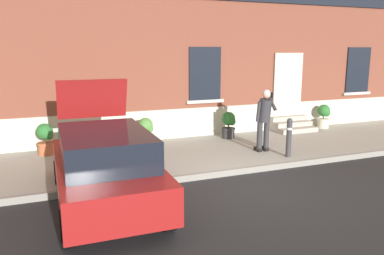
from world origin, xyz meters
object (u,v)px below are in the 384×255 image
person_on_phone (264,116)px  planter_charcoal (229,124)px  planter_terracotta (45,138)px  planter_cream (324,116)px  bollard_far_left (128,152)px  planter_olive (146,131)px  bollard_near_person (289,136)px  hatchback_car_red (105,166)px

person_on_phone → planter_charcoal: size_ratio=2.03×
person_on_phone → planter_terracotta: bearing=147.2°
planter_terracotta → planter_cream: same height
person_on_phone → planter_cream: 4.40m
planter_charcoal → planter_cream: size_ratio=1.00×
bollard_far_left → planter_cream: bollard_far_left is taller
planter_olive → bollard_far_left: bearing=-113.5°
planter_terracotta → planter_charcoal: (5.53, -0.05, 0.00)m
bollard_near_person → planter_charcoal: size_ratio=1.22×
hatchback_car_red → person_on_phone: hatchback_car_red is taller
hatchback_car_red → planter_cream: bearing=25.0°
person_on_phone → planter_terracotta: person_on_phone is taller
planter_olive → planter_terracotta: bearing=177.2°
bollard_far_left → person_on_phone: bearing=10.2°
person_on_phone → planter_terracotta: (-5.67, 1.90, -0.55)m
bollard_far_left → planter_olive: size_ratio=1.22×
planter_olive → planter_charcoal: 2.77m
hatchback_car_red → planter_olive: hatchback_car_red is taller
bollard_near_person → planter_terracotta: size_ratio=1.22×
bollard_far_left → person_on_phone: (3.99, 0.72, 0.44)m
planter_terracotta → planter_cream: size_ratio=1.00×
bollard_near_person → planter_charcoal: 2.62m
planter_terracotta → planter_charcoal: same height
hatchback_car_red → planter_terracotta: bearing=104.6°
planter_cream → bollard_far_left: bearing=-160.4°
bollard_near_person → planter_cream: 4.49m
planter_charcoal → bollard_near_person: bearing=-79.7°
bollard_near_person → planter_terracotta: bollard_near_person is taller
bollard_far_left → planter_terracotta: bearing=122.7°
person_on_phone → planter_olive: (-2.91, 1.77, -0.55)m
planter_charcoal → planter_olive: bearing=-178.2°
hatchback_car_red → planter_cream: 9.41m
bollard_far_left → planter_olive: 2.72m
bollard_near_person → bollard_far_left: size_ratio=1.00×
hatchback_car_red → planter_olive: size_ratio=4.75×
bollard_near_person → planter_charcoal: bearing=100.3°
person_on_phone → planter_charcoal: bearing=80.2°
bollard_far_left → planter_charcoal: (3.85, 2.58, -0.11)m
planter_terracotta → planter_cream: (9.51, 0.17, 0.00)m
hatchback_car_red → bollard_near_person: 5.14m
hatchback_car_red → planter_olive: bearing=64.2°
person_on_phone → planter_cream: (3.84, 2.07, -0.55)m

